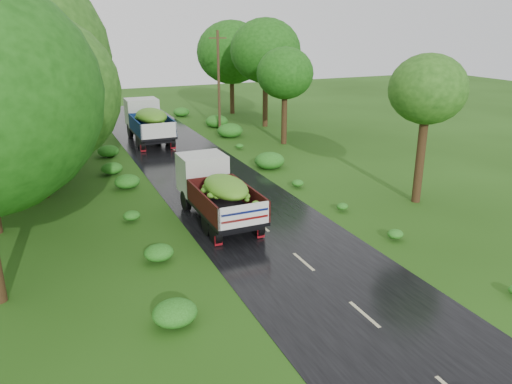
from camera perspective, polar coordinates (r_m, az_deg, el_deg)
ground at (r=16.69m, az=12.27°, el=-13.55°), size 120.00×120.00×0.00m
road at (r=20.38m, az=4.09°, el=-6.80°), size 6.50×80.00×0.02m
road_lines at (r=21.17m, az=2.84°, el=-5.70°), size 0.12×69.60×0.00m
truck_near at (r=23.13m, az=-4.64°, el=0.40°), size 2.32×6.37×2.67m
truck_far at (r=39.43m, az=-12.28°, el=8.08°), size 2.61×7.17×3.00m
utility_pole at (r=42.42m, az=-4.29°, el=12.62°), size 1.42×0.37×8.17m
trees_left at (r=32.22m, az=-27.10°, el=12.91°), size 6.77×33.76×9.57m
trees_right at (r=42.02m, az=1.48°, el=14.88°), size 4.66×31.33×8.04m
shrubs at (r=27.96m, az=-4.45°, el=1.20°), size 11.90×44.00×0.70m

